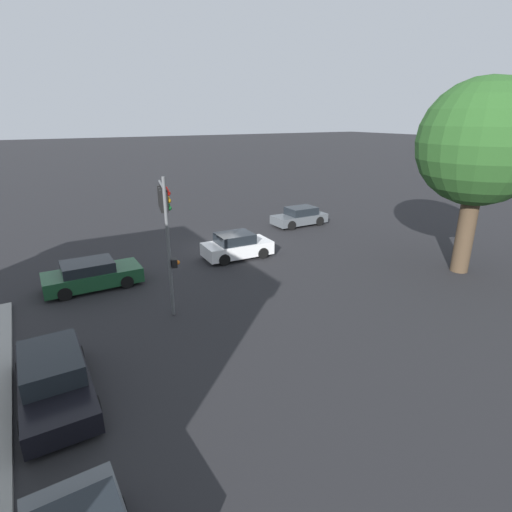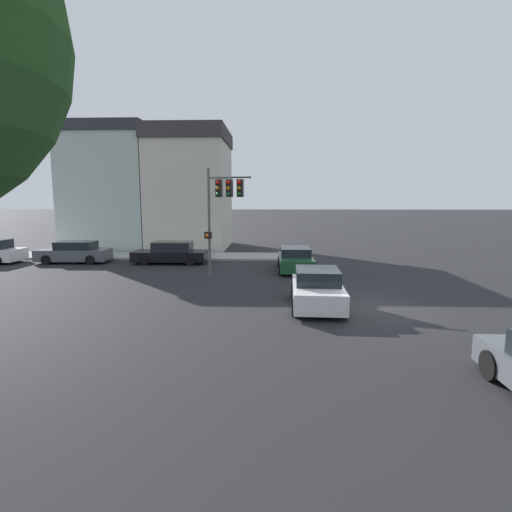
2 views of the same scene
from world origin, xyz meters
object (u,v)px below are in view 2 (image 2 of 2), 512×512
Objects in this scene: crossing_car_2 at (295,259)px; parked_car_1 at (74,253)px; parked_car_0 at (171,253)px; traffic_signal at (223,200)px; crossing_car_0 at (317,289)px.

parked_car_1 is (2.33, 14.57, 0.03)m from crossing_car_2.
crossing_car_2 is 8.41m from parked_car_0.
traffic_signal is at bearing 128.93° from parked_car_0.
parked_car_1 is (0.01, 6.49, 0.01)m from parked_car_0.
traffic_signal is at bearing -56.02° from crossing_car_2.
crossing_car_0 is 13.47m from parked_car_0.
parked_car_0 reaches higher than crossing_car_2.
traffic_signal reaches higher than crossing_car_2.
crossing_car_0 is at bearing 128.39° from parked_car_0.
parked_car_1 is (10.50, 14.93, -0.03)m from crossing_car_0.
parked_car_1 is at bearing -99.14° from crossing_car_2.
traffic_signal reaches higher than parked_car_1.
parked_car_0 is 1.02× the size of parked_car_1.
parked_car_1 is at bearing -102.45° from traffic_signal.
traffic_signal is at bearing 152.86° from parked_car_1.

